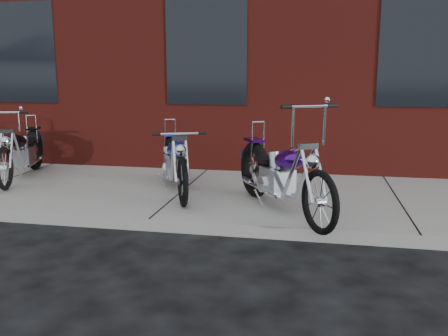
# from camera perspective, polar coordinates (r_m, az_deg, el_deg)

# --- Properties ---
(ground) EXTENTS (120.00, 120.00, 0.00)m
(ground) POSITION_cam_1_polar(r_m,az_deg,el_deg) (5.66, -8.98, -7.55)
(ground) COLOR black
(ground) RESTS_ON ground
(sidewalk) EXTENTS (22.00, 3.00, 0.15)m
(sidewalk) POSITION_cam_1_polar(r_m,az_deg,el_deg) (7.01, -4.83, -3.17)
(sidewalk) COLOR #9F9E9D
(sidewalk) RESTS_ON ground
(chopper_purple) EXTENTS (1.34, 2.11, 1.35)m
(chopper_purple) POSITION_cam_1_polar(r_m,az_deg,el_deg) (5.80, 6.83, -1.08)
(chopper_purple) COLOR black
(chopper_purple) RESTS_ON sidewalk
(chopper_blue) EXTENTS (0.98, 2.11, 0.98)m
(chopper_blue) POSITION_cam_1_polar(r_m,az_deg,el_deg) (6.83, -5.88, 0.56)
(chopper_blue) COLOR black
(chopper_blue) RESTS_ON sidewalk
(chopper_third) EXTENTS (0.82, 2.16, 1.13)m
(chopper_third) POSITION_cam_1_polar(r_m,az_deg,el_deg) (8.35, -23.14, 1.60)
(chopper_third) COLOR black
(chopper_third) RESTS_ON sidewalk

